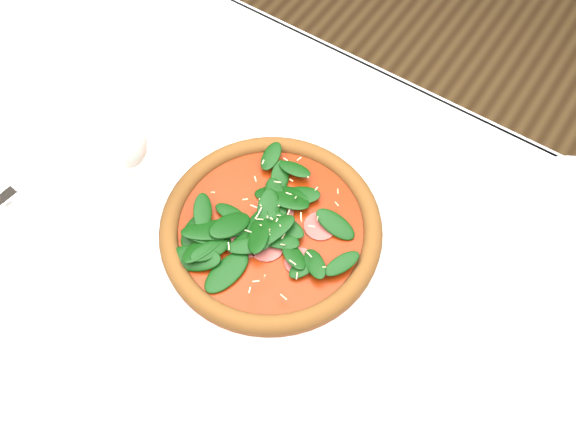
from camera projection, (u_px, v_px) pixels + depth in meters
The scene contains 5 objects.
ground at pixel (249, 417), 1.43m from camera, with size 6.00×6.00×0.00m, color brown.
dining_table at pixel (224, 306), 0.86m from camera, with size 1.21×0.81×0.75m.
plate at pixel (271, 234), 0.80m from camera, with size 0.32×0.32×0.01m.
pizza at pixel (271, 227), 0.78m from camera, with size 0.34×0.34×0.04m.
wine_glass at pixel (116, 140), 0.72m from camera, with size 0.08×0.08×0.19m.
Camera 1 is at (0.26, -0.22, 1.46)m, focal length 40.00 mm.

